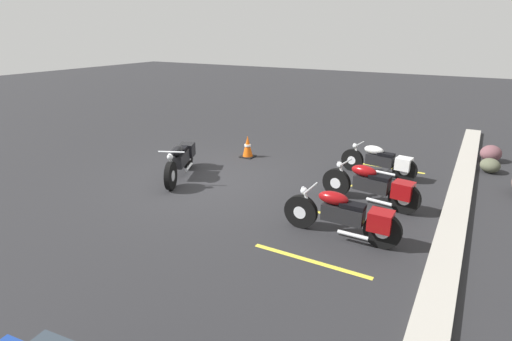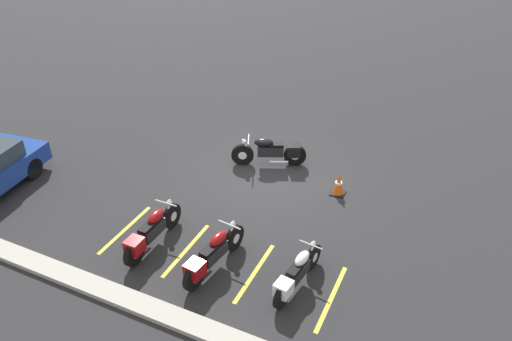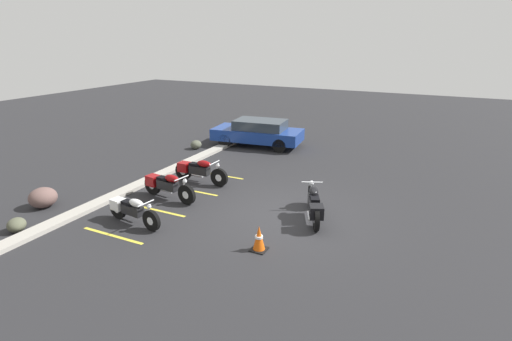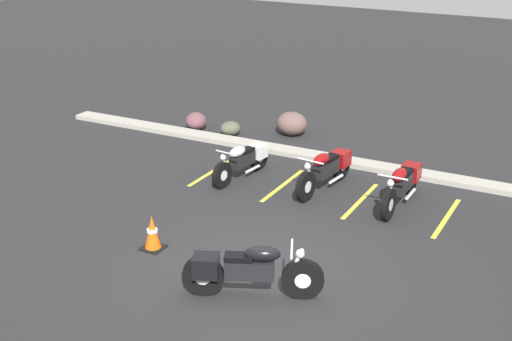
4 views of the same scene
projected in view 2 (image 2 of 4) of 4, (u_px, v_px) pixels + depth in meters
The scene contains 11 objects.
ground at pixel (266, 177), 14.97m from camera, with size 60.00×60.00×0.00m, color #262628.
motorcycle_black_featured at pixel (273, 151), 15.30m from camera, with size 2.16×1.12×0.91m.
parked_bike_0 at pixel (296, 274), 10.89m from camera, with size 0.63×2.03×0.80m.
parked_bike_1 at pixel (212, 255), 11.35m from camera, with size 0.69×2.22×0.88m.
parked_bike_2 at pixel (151, 232), 12.04m from camera, with size 0.63×2.23×0.88m.
concrete_curb at pixel (153, 310), 10.51m from camera, with size 18.00×0.50×0.12m, color #A8A399.
traffic_cone at pixel (339, 184), 14.05m from camera, with size 0.40×0.40×0.67m.
stall_line_0 at pixel (331, 298), 10.86m from camera, with size 0.10×2.10×0.00m, color gold.
stall_line_1 at pixel (255, 272), 11.53m from camera, with size 0.10×2.10×0.00m, color gold.
stall_line_2 at pixel (186, 250), 12.19m from camera, with size 0.10×2.10×0.00m, color gold.
stall_line_3 at pixel (125, 229), 12.86m from camera, with size 0.10×2.10×0.00m, color gold.
Camera 2 is at (-5.07, 11.48, 8.16)m, focal length 35.00 mm.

